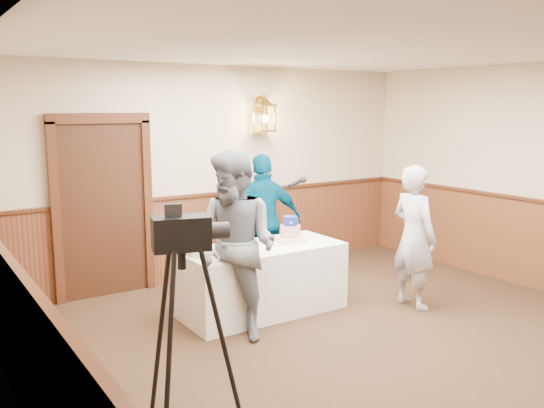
% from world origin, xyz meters
% --- Properties ---
extents(ground, '(7.00, 7.00, 0.00)m').
position_xyz_m(ground, '(0.00, 0.00, 0.00)').
color(ground, black).
rests_on(ground, ground).
extents(room_shell, '(6.02, 7.02, 2.81)m').
position_xyz_m(room_shell, '(-0.05, 0.45, 1.52)').
color(room_shell, '#C6B395').
rests_on(room_shell, ground).
extents(display_table, '(1.80, 0.80, 0.75)m').
position_xyz_m(display_table, '(-0.34, 1.90, 0.38)').
color(display_table, white).
rests_on(display_table, ground).
extents(tiered_cake, '(0.34, 0.34, 0.30)m').
position_xyz_m(tiered_cake, '(0.04, 1.90, 0.87)').
color(tiered_cake, beige).
rests_on(tiered_cake, display_table).
extents(sheet_cake_yellow, '(0.46, 0.40, 0.08)m').
position_xyz_m(sheet_cake_yellow, '(-0.74, 1.78, 0.79)').
color(sheet_cake_yellow, '#FAF696').
rests_on(sheet_cake_yellow, display_table).
extents(sheet_cake_green, '(0.31, 0.26, 0.07)m').
position_xyz_m(sheet_cake_green, '(-1.06, 1.96, 0.79)').
color(sheet_cake_green, '#A8EBA5').
rests_on(sheet_cake_green, display_table).
extents(interviewer, '(1.63, 1.12, 1.85)m').
position_xyz_m(interviewer, '(-0.93, 1.43, 0.93)').
color(interviewer, slate).
rests_on(interviewer, ground).
extents(baker, '(0.39, 0.59, 1.63)m').
position_xyz_m(baker, '(1.19, 1.11, 0.81)').
color(baker, '#A8A8AE').
rests_on(baker, ground).
extents(assistant_p, '(1.06, 0.66, 1.69)m').
position_xyz_m(assistant_p, '(0.18, 2.68, 0.84)').
color(assistant_p, '#00405F').
rests_on(assistant_p, ground).
extents(tv_camera_rig, '(0.61, 0.57, 1.55)m').
position_xyz_m(tv_camera_rig, '(-2.07, 0.15, 0.70)').
color(tv_camera_rig, black).
rests_on(tv_camera_rig, ground).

